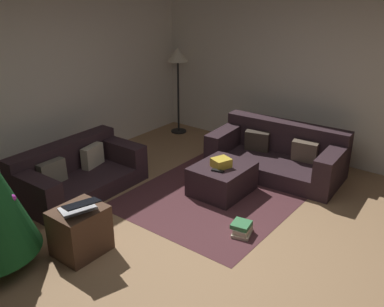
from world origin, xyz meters
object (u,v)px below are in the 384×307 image
(tv_remote, at_px, (218,171))
(laptop, at_px, (79,207))
(corner_lamp, at_px, (178,61))
(ottoman, at_px, (222,179))
(couch_left, at_px, (76,173))
(couch_right, at_px, (278,155))
(book_stack, at_px, (242,229))
(side_table, at_px, (80,231))
(gift_box, at_px, (221,163))

(tv_remote, bearing_deg, laptop, 155.38)
(corner_lamp, bearing_deg, ottoman, -126.93)
(couch_left, height_order, laptop, laptop)
(tv_remote, height_order, corner_lamp, corner_lamp)
(couch_right, height_order, book_stack, couch_right)
(couch_right, relative_size, laptop, 4.36)
(corner_lamp, bearing_deg, couch_right, -101.25)
(couch_left, bearing_deg, book_stack, 99.66)
(couch_right, relative_size, corner_lamp, 1.25)
(ottoman, relative_size, corner_lamp, 0.51)
(tv_remote, xyz_separation_m, book_stack, (-0.51, -0.70, -0.33))
(couch_right, distance_m, tv_remote, 1.26)
(couch_left, relative_size, tv_remote, 10.57)
(side_table, distance_m, laptop, 0.31)
(gift_box, bearing_deg, ottoman, 11.75)
(couch_right, distance_m, gift_box, 1.14)
(couch_left, xyz_separation_m, side_table, (-0.87, -1.18, 0.01))
(side_table, height_order, corner_lamp, corner_lamp)
(couch_left, distance_m, laptop, 1.55)
(couch_left, bearing_deg, gift_box, 123.39)
(gift_box, bearing_deg, couch_left, 124.54)
(tv_remote, bearing_deg, ottoman, 4.00)
(tv_remote, bearing_deg, couch_left, 108.13)
(ottoman, bearing_deg, laptop, 170.10)
(couch_left, xyz_separation_m, gift_box, (1.10, -1.60, 0.20))
(laptop, bearing_deg, ottoman, -9.90)
(couch_right, relative_size, tv_remote, 12.06)
(corner_lamp, bearing_deg, tv_remote, -129.58)
(couch_left, height_order, corner_lamp, corner_lamp)
(couch_left, xyz_separation_m, laptop, (-0.89, -1.23, 0.32))
(laptop, bearing_deg, book_stack, -39.70)
(couch_right, relative_size, ottoman, 2.46)
(ottoman, xyz_separation_m, tv_remote, (-0.20, -0.06, 0.21))
(laptop, relative_size, corner_lamp, 0.29)
(gift_box, bearing_deg, side_table, 168.11)
(couch_right, distance_m, book_stack, 1.82)
(couch_left, xyz_separation_m, book_stack, (0.45, -2.34, -0.18))
(book_stack, xyz_separation_m, corner_lamp, (2.20, 2.74, 1.25))
(side_table, bearing_deg, tv_remote, -14.16)
(couch_right, relative_size, book_stack, 6.39)
(ottoman, distance_m, book_stack, 1.04)
(gift_box, xyz_separation_m, corner_lamp, (1.54, 2.00, 0.86))
(couch_right, bearing_deg, ottoman, 70.92)
(tv_remote, relative_size, book_stack, 0.53)
(ottoman, relative_size, gift_box, 3.50)
(couch_right, bearing_deg, side_table, 73.46)
(side_table, distance_m, corner_lamp, 4.00)
(ottoman, relative_size, book_stack, 2.60)
(corner_lamp, bearing_deg, laptop, -155.21)
(couch_right, xyz_separation_m, laptop, (-3.08, 0.64, 0.30))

